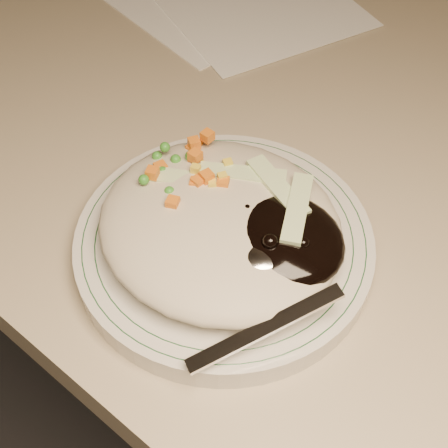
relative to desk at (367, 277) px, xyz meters
The scene contains 4 objects.
desk is the anchor object (origin of this frame).
plate 0.29m from the desk, 105.89° to the right, with size 0.24×0.24×0.02m, color silver.
plate_rim 0.30m from the desk, 105.89° to the right, with size 0.22×0.22×0.00m.
meal 0.32m from the desk, 104.67° to the right, with size 0.21×0.19×0.05m.
Camera 1 is at (0.14, 0.95, 1.14)m, focal length 50.00 mm.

